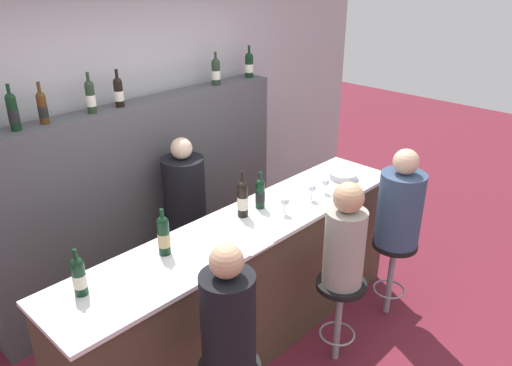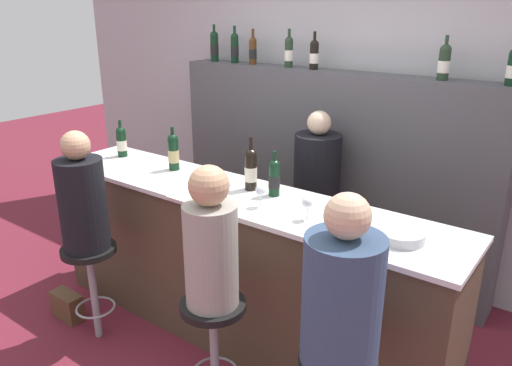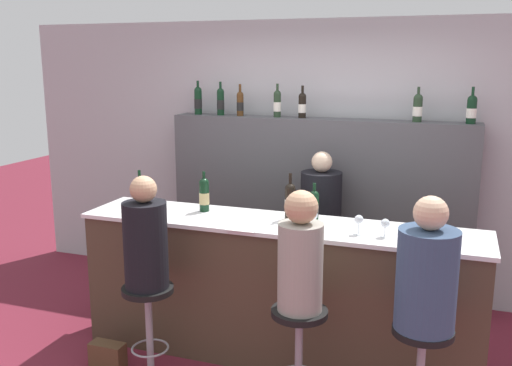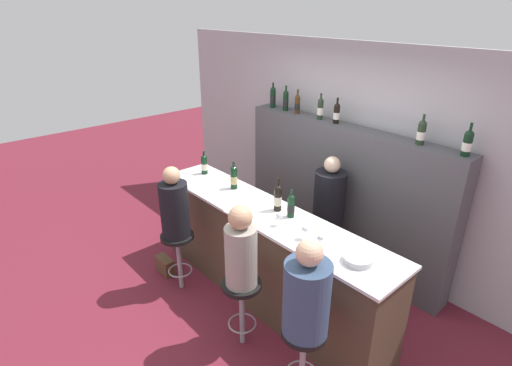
{
  "view_description": "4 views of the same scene",
  "coord_description": "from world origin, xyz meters",
  "px_view_note": "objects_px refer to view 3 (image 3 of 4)",
  "views": [
    {
      "loc": [
        -2.18,
        -1.89,
        2.78
      ],
      "look_at": [
        0.17,
        0.35,
        1.3
      ],
      "focal_mm": 35.0,
      "sensor_mm": 36.0,
      "label": 1
    },
    {
      "loc": [
        1.89,
        -2.03,
        2.19
      ],
      "look_at": [
        0.19,
        0.28,
        1.17
      ],
      "focal_mm": 35.0,
      "sensor_mm": 36.0,
      "label": 2
    },
    {
      "loc": [
        1.2,
        -3.55,
        2.22
      ],
      "look_at": [
        -0.17,
        0.29,
        1.34
      ],
      "focal_mm": 40.0,
      "sensor_mm": 36.0,
      "label": 3
    },
    {
      "loc": [
        2.57,
        -2.12,
        2.94
      ],
      "look_at": [
        -0.2,
        0.33,
        1.29
      ],
      "focal_mm": 28.0,
      "sensor_mm": 36.0,
      "label": 4
    }
  ],
  "objects_px": {
    "bar_stool_right": "(422,352)",
    "wine_bottle_counter_1": "(204,194)",
    "bar_stool_left": "(148,308)",
    "guest_seated_right": "(427,274)",
    "wine_bottle_backbar_1": "(221,101)",
    "guest_seated_middle": "(300,257)",
    "wine_bottle_backbar_6": "(472,109)",
    "wine_glass_1": "(359,221)",
    "handbag": "(108,356)",
    "guest_seated_left": "(145,240)",
    "wine_bottle_counter_3": "(314,206)",
    "bartender": "(320,241)",
    "wine_bottle_backbar_2": "(240,103)",
    "wine_bottle_counter_0": "(140,191)",
    "metal_bowl": "(438,236)",
    "wine_bottle_backbar_4": "(302,105)",
    "bar_stool_middle": "(299,332)",
    "wine_bottle_backbar_0": "(198,100)",
    "wine_bottle_backbar_3": "(277,103)",
    "wine_glass_2": "(385,224)",
    "wine_bottle_counter_2": "(290,201)",
    "wine_glass_0": "(313,216)",
    "wine_bottle_backbar_5": "(418,108)"
  },
  "relations": [
    {
      "from": "wine_bottle_backbar_6",
      "to": "wine_glass_0",
      "type": "distance_m",
      "value": 1.8
    },
    {
      "from": "wine_bottle_counter_2",
      "to": "bartender",
      "type": "xyz_separation_m",
      "value": [
        0.06,
        0.76,
        -0.54
      ]
    },
    {
      "from": "wine_bottle_backbar_0",
      "to": "wine_bottle_backbar_5",
      "type": "xyz_separation_m",
      "value": [
        2.06,
        0.0,
        -0.01
      ]
    },
    {
      "from": "wine_bottle_backbar_1",
      "to": "guest_seated_middle",
      "type": "height_order",
      "value": "wine_bottle_backbar_1"
    },
    {
      "from": "wine_bottle_counter_2",
      "to": "wine_bottle_counter_1",
      "type": "bearing_deg",
      "value": -180.0
    },
    {
      "from": "wine_bottle_counter_0",
      "to": "wine_bottle_backbar_1",
      "type": "height_order",
      "value": "wine_bottle_backbar_1"
    },
    {
      "from": "handbag",
      "to": "wine_glass_0",
      "type": "bearing_deg",
      "value": 19.67
    },
    {
      "from": "handbag",
      "to": "guest_seated_left",
      "type": "bearing_deg",
      "value": 0.0
    },
    {
      "from": "wine_bottle_backbar_1",
      "to": "guest_seated_right",
      "type": "bearing_deg",
      "value": -41.76
    },
    {
      "from": "wine_bottle_counter_1",
      "to": "guest_seated_left",
      "type": "height_order",
      "value": "guest_seated_left"
    },
    {
      "from": "wine_bottle_counter_0",
      "to": "metal_bowl",
      "type": "height_order",
      "value": "wine_bottle_counter_0"
    },
    {
      "from": "bar_stool_right",
      "to": "handbag",
      "type": "distance_m",
      "value": 2.24
    },
    {
      "from": "wine_bottle_backbar_2",
      "to": "wine_bottle_backbar_3",
      "type": "bearing_deg",
      "value": 0.0
    },
    {
      "from": "guest_seated_middle",
      "to": "wine_bottle_counter_1",
      "type": "bearing_deg",
      "value": 144.1
    },
    {
      "from": "wine_bottle_counter_2",
      "to": "wine_bottle_counter_3",
      "type": "distance_m",
      "value": 0.18
    },
    {
      "from": "wine_bottle_counter_0",
      "to": "wine_glass_2",
      "type": "distance_m",
      "value": 2.0
    },
    {
      "from": "wine_bottle_backbar_5",
      "to": "wine_bottle_backbar_1",
      "type": "bearing_deg",
      "value": 180.0
    },
    {
      "from": "wine_glass_1",
      "to": "handbag",
      "type": "relative_size",
      "value": 0.52
    },
    {
      "from": "wine_bottle_counter_3",
      "to": "bartender",
      "type": "height_order",
      "value": "bartender"
    },
    {
      "from": "wine_bottle_counter_2",
      "to": "wine_bottle_backbar_3",
      "type": "xyz_separation_m",
      "value": [
        -0.46,
        1.13,
        0.63
      ]
    },
    {
      "from": "wine_bottle_backbar_4",
      "to": "bar_stool_middle",
      "type": "height_order",
      "value": "wine_bottle_backbar_4"
    },
    {
      "from": "wine_bottle_counter_0",
      "to": "guest_seated_right",
      "type": "relative_size",
      "value": 0.36
    },
    {
      "from": "wine_bottle_counter_1",
      "to": "guest_seated_middle",
      "type": "distance_m",
      "value": 1.21
    },
    {
      "from": "wine_glass_1",
      "to": "wine_bottle_backbar_2",
      "type": "bearing_deg",
      "value": 135.85
    },
    {
      "from": "wine_bottle_backbar_5",
      "to": "guest_seated_left",
      "type": "xyz_separation_m",
      "value": [
        -1.61,
        -1.84,
        -0.8
      ]
    },
    {
      "from": "wine_bottle_counter_2",
      "to": "guest_seated_middle",
      "type": "distance_m",
      "value": 0.77
    },
    {
      "from": "wine_bottle_backbar_6",
      "to": "wine_glass_1",
      "type": "height_order",
      "value": "wine_bottle_backbar_6"
    },
    {
      "from": "wine_bottle_backbar_3",
      "to": "wine_bottle_backbar_4",
      "type": "distance_m",
      "value": 0.24
    },
    {
      "from": "bar_stool_left",
      "to": "wine_bottle_counter_3",
      "type": "bearing_deg",
      "value": 35.23
    },
    {
      "from": "wine_bottle_counter_3",
      "to": "bar_stool_right",
      "type": "xyz_separation_m",
      "value": [
        0.84,
        -0.7,
        -0.65
      ]
    },
    {
      "from": "guest_seated_left",
      "to": "bar_stool_middle",
      "type": "height_order",
      "value": "guest_seated_left"
    },
    {
      "from": "wine_bottle_counter_1",
      "to": "wine_glass_1",
      "type": "relative_size",
      "value": 2.34
    },
    {
      "from": "wine_bottle_counter_2",
      "to": "wine_bottle_backbar_6",
      "type": "height_order",
      "value": "wine_bottle_backbar_6"
    },
    {
      "from": "wine_bottle_backbar_3",
      "to": "bar_stool_middle",
      "type": "height_order",
      "value": "wine_bottle_backbar_3"
    },
    {
      "from": "wine_bottle_counter_2",
      "to": "wine_bottle_counter_3",
      "type": "xyz_separation_m",
      "value": [
        0.18,
        -0.0,
        -0.02
      ]
    },
    {
      "from": "wine_bottle_counter_0",
      "to": "bartender",
      "type": "relative_size",
      "value": 0.2
    },
    {
      "from": "bar_stool_right",
      "to": "wine_bottle_counter_1",
      "type": "bearing_deg",
      "value": 157.77
    },
    {
      "from": "wine_bottle_counter_3",
      "to": "guest_seated_middle",
      "type": "relative_size",
      "value": 0.37
    },
    {
      "from": "wine_bottle_counter_2",
      "to": "wine_bottle_backbar_0",
      "type": "bearing_deg",
      "value": 138.27
    },
    {
      "from": "guest_seated_middle",
      "to": "wine_glass_1",
      "type": "bearing_deg",
      "value": 61.67
    },
    {
      "from": "bar_stool_left",
      "to": "guest_seated_right",
      "type": "relative_size",
      "value": 0.87
    },
    {
      "from": "wine_bottle_backbar_6",
      "to": "guest_seated_middle",
      "type": "relative_size",
      "value": 0.4
    },
    {
      "from": "wine_bottle_counter_0",
      "to": "wine_glass_1",
      "type": "distance_m",
      "value": 1.83
    },
    {
      "from": "wine_bottle_backbar_0",
      "to": "bartender",
      "type": "xyz_separation_m",
      "value": [
        1.33,
        -0.38,
        -1.17
      ]
    },
    {
      "from": "bar_stool_left",
      "to": "handbag",
      "type": "height_order",
      "value": "bar_stool_left"
    },
    {
      "from": "wine_bottle_backbar_1",
      "to": "wine_bottle_backbar_2",
      "type": "height_order",
      "value": "wine_bottle_backbar_1"
    },
    {
      "from": "wine_bottle_counter_0",
      "to": "wine_bottle_backbar_0",
      "type": "bearing_deg",
      "value": 90.01
    },
    {
      "from": "wine_bottle_counter_0",
      "to": "guest_seated_middle",
      "type": "xyz_separation_m",
      "value": [
        1.54,
        -0.7,
        -0.15
      ]
    },
    {
      "from": "wine_bottle_counter_2",
      "to": "bar_stool_middle",
      "type": "height_order",
      "value": "wine_bottle_counter_2"
    },
    {
      "from": "metal_bowl",
      "to": "bar_stool_middle",
      "type": "distance_m",
      "value": 1.12
    }
  ]
}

